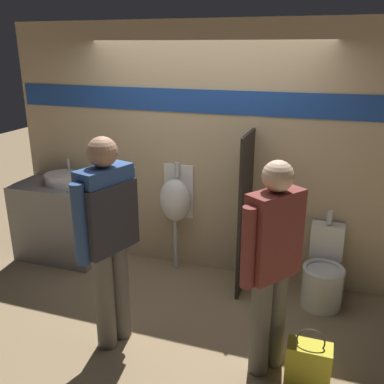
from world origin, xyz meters
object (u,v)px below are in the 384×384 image
Objects in this scene: cell_phone at (73,190)px; person_in_vest at (108,230)px; person_with_lanyard at (272,261)px; sink_basin at (63,178)px; shopping_bag at (308,365)px; toilet at (323,276)px; urinal_near_counter at (175,200)px.

person_in_vest reaches higher than cell_phone.
person_with_lanyard is at bearing -68.17° from person_in_vest.
person_with_lanyard reaches higher than sink_basin.
person_in_vest is at bearing 129.64° from person_with_lanyard.
sink_basin reaches higher than cell_phone.
shopping_bag is (0.33, -0.09, -0.76)m from person_with_lanyard.
toilet is at bearing -1.50° from sink_basin.
urinal_near_counter is at bearing 14.70° from cell_phone.
person_with_lanyard is (1.30, 0.10, -0.11)m from person_in_vest.
cell_phone is at bearing -165.30° from urinal_near_counter.
sink_basin reaches higher than shopping_bag.
person_in_vest is 3.64× the size of shopping_bag.
shopping_bag is at bearing -21.92° from cell_phone.
sink_basin is 0.44× the size of toilet.
sink_basin is 2.87m from person_with_lanyard.
shopping_bag is at bearing -70.48° from person_with_lanyard.
toilet is 2.19m from person_in_vest.
cell_phone reaches higher than shopping_bag.
person_in_vest is at bearing -91.95° from urinal_near_counter.
person_in_vest reaches higher than sink_basin.
sink_basin is 0.22× the size of person_in_vest.
person_in_vest is at bearing -144.60° from toilet.
shopping_bag is (-0.04, -1.18, -0.12)m from toilet.
person_with_lanyard is (2.37, -0.99, 0.02)m from cell_phone.
cell_phone is 1.15m from urinal_near_counter.
toilet is 1.19m from shopping_bag.
person_with_lanyard reaches higher than urinal_near_counter.
shopping_bag is at bearing -72.33° from person_in_vest.
toilet is 1.32m from person_with_lanyard.
sink_basin is 1.83m from person_in_vest.
toilet is at bearing 16.51° from person_with_lanyard.
urinal_near_counter is 0.69× the size of person_in_vest.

